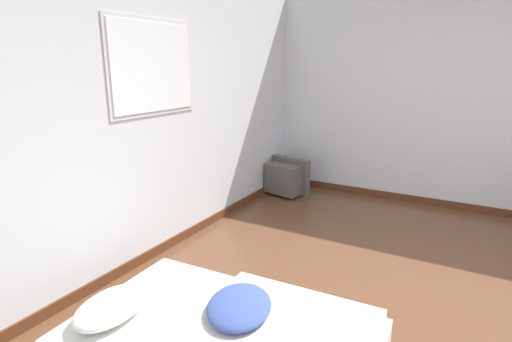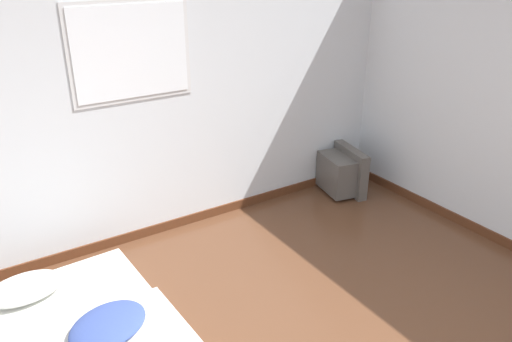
% 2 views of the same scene
% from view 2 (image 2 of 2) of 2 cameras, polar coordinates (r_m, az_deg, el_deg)
% --- Properties ---
extents(wall_back, '(7.45, 0.08, 2.60)m').
position_cam_2_polar(wall_back, '(4.30, -12.85, 8.17)').
color(wall_back, silver).
rests_on(wall_back, ground_plane).
extents(crt_tv, '(0.44, 0.58, 0.49)m').
position_cam_2_polar(crt_tv, '(5.43, 9.79, -0.13)').
color(crt_tv, '#56514C').
rests_on(crt_tv, ground_plane).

